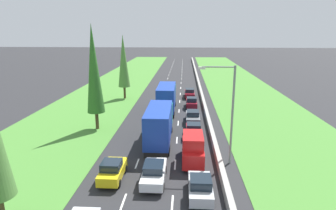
% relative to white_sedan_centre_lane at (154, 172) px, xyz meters
% --- Properties ---
extents(ground_plane, '(300.00, 300.00, 0.00)m').
position_rel_white_sedan_centre_lane_xyz_m(ground_plane, '(-0.15, 42.08, -0.81)').
color(ground_plane, '#28282B').
rests_on(ground_plane, ground).
extents(grass_verge_left, '(14.00, 140.00, 0.04)m').
position_rel_white_sedan_centre_lane_xyz_m(grass_verge_left, '(-12.80, 42.08, -0.79)').
color(grass_verge_left, '#478433').
rests_on(grass_verge_left, ground).
extents(grass_verge_right, '(14.00, 140.00, 0.04)m').
position_rel_white_sedan_centre_lane_xyz_m(grass_verge_right, '(14.20, 42.08, -0.79)').
color(grass_verge_right, '#478433').
rests_on(grass_verge_right, ground).
extents(median_barrier, '(0.44, 120.00, 0.85)m').
position_rel_white_sedan_centre_lane_xyz_m(median_barrier, '(5.55, 42.08, -0.39)').
color(median_barrier, '#9E9B93').
rests_on(median_barrier, ground).
extents(lane_markings, '(3.64, 116.00, 0.01)m').
position_rel_white_sedan_centre_lane_xyz_m(lane_markings, '(-0.15, 42.08, -0.81)').
color(lane_markings, white).
rests_on(lane_markings, ground).
extents(white_sedan_centre_lane, '(1.82, 4.50, 1.64)m').
position_rel_white_sedan_centre_lane_xyz_m(white_sedan_centre_lane, '(0.00, 0.00, 0.00)').
color(white_sedan_centre_lane, white).
rests_on(white_sedan_centre_lane, ground).
extents(silver_hatchback_right_lane, '(1.74, 3.90, 1.72)m').
position_rel_white_sedan_centre_lane_xyz_m(silver_hatchback_right_lane, '(3.59, -2.08, 0.02)').
color(silver_hatchback_right_lane, silver).
rests_on(silver_hatchback_right_lane, ground).
extents(red_van_right_lane, '(1.96, 4.90, 2.82)m').
position_rel_white_sedan_centre_lane_xyz_m(red_van_right_lane, '(3.19, 3.61, 0.59)').
color(red_van_right_lane, red).
rests_on(red_van_right_lane, ground).
extents(blue_box_truck_centre_lane, '(2.46, 9.40, 4.18)m').
position_rel_white_sedan_centre_lane_xyz_m(blue_box_truck_centre_lane, '(-0.24, 8.07, 1.37)').
color(blue_box_truck_centre_lane, black).
rests_on(blue_box_truck_centre_lane, ground).
extents(maroon_hatchback_right_lane, '(1.74, 3.90, 1.72)m').
position_rel_white_sedan_centre_lane_xyz_m(maroon_hatchback_right_lane, '(3.45, 10.05, 0.02)').
color(maroon_hatchback_right_lane, maroon).
rests_on(maroon_hatchback_right_lane, ground).
extents(grey_sedan_right_lane, '(1.82, 4.50, 1.64)m').
position_rel_white_sedan_centre_lane_xyz_m(grey_sedan_right_lane, '(3.52, 15.56, 0.00)').
color(grey_sedan_right_lane, slate).
rests_on(grey_sedan_right_lane, ground).
extents(yellow_hatchback_left_lane, '(1.74, 3.90, 1.72)m').
position_rel_white_sedan_centre_lane_xyz_m(yellow_hatchback_left_lane, '(-3.41, 0.11, 0.02)').
color(yellow_hatchback_left_lane, yellow).
rests_on(yellow_hatchback_left_lane, ground).
extents(maroon_hatchback_right_lane_sixth, '(1.74, 3.90, 1.72)m').
position_rel_white_sedan_centre_lane_xyz_m(maroon_hatchback_right_lane_sixth, '(3.54, 23.07, 0.02)').
color(maroon_hatchback_right_lane_sixth, maroon).
rests_on(maroon_hatchback_right_lane_sixth, ground).
extents(maroon_sedan_right_lane, '(1.82, 4.50, 1.64)m').
position_rel_white_sedan_centre_lane_xyz_m(maroon_sedan_right_lane, '(3.34, 30.28, 0.00)').
color(maroon_sedan_right_lane, maroon).
rests_on(maroon_sedan_right_lane, ground).
extents(blue_box_truck_centre_lane_fourth, '(2.46, 9.40, 4.18)m').
position_rel_white_sedan_centre_lane_xyz_m(blue_box_truck_centre_lane_fourth, '(-0.24, 20.42, 1.37)').
color(blue_box_truck_centre_lane_fourth, black).
rests_on(blue_box_truck_centre_lane_fourth, ground).
extents(poplar_tree_second, '(2.12, 2.12, 12.73)m').
position_rel_white_sedan_centre_lane_xyz_m(poplar_tree_second, '(-8.37, 12.30, 6.61)').
color(poplar_tree_second, '#4C3823').
rests_on(poplar_tree_second, ground).
extents(poplar_tree_third, '(2.08, 2.08, 11.28)m').
position_rel_white_sedan_centre_lane_xyz_m(poplar_tree_third, '(-8.30, 28.69, 5.88)').
color(poplar_tree_third, '#4C3823').
rests_on(poplar_tree_third, ground).
extents(street_light_mast, '(3.20, 0.28, 9.00)m').
position_rel_white_sedan_centre_lane_xyz_m(street_light_mast, '(6.25, 3.70, 4.42)').
color(street_light_mast, gray).
rests_on(street_light_mast, ground).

